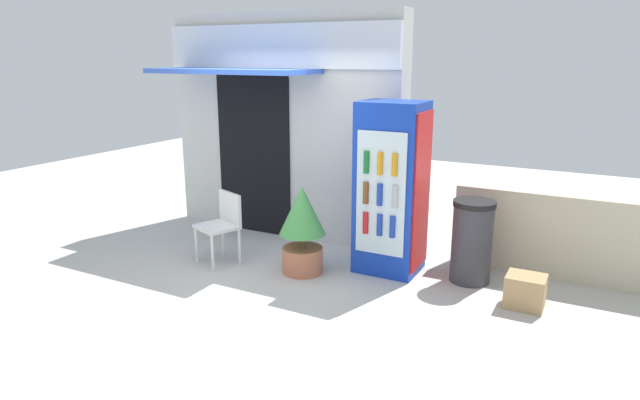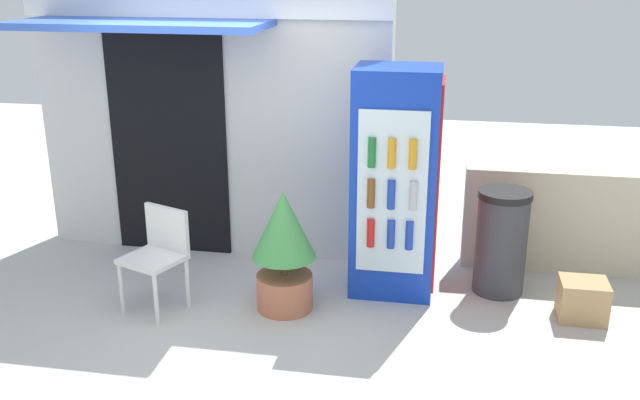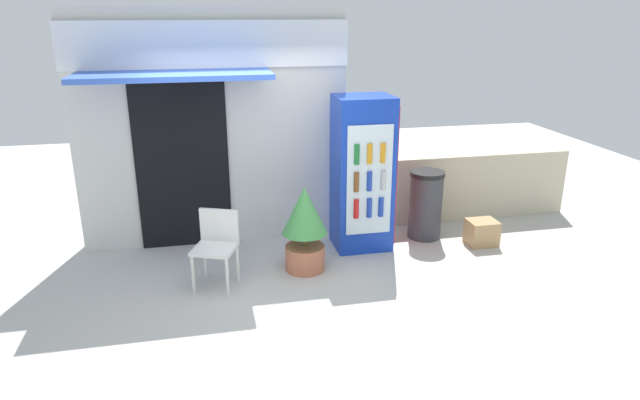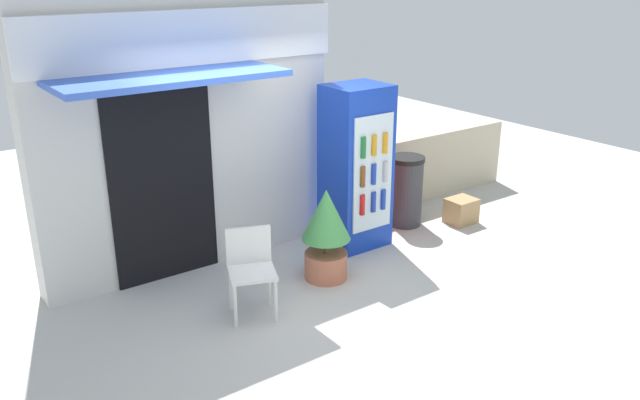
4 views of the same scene
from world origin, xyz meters
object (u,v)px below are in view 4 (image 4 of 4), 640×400
(drink_cooler, at_px, (357,167))
(cardboard_box, at_px, (461,211))
(plastic_chair, at_px, (251,264))
(potted_plant_near_shop, at_px, (326,230))
(trash_bin, at_px, (406,191))

(drink_cooler, relative_size, cardboard_box, 5.24)
(drink_cooler, xyz_separation_m, plastic_chair, (-1.85, -0.68, -0.47))
(cardboard_box, bearing_deg, plastic_chair, -173.47)
(plastic_chair, distance_m, potted_plant_near_shop, 1.02)
(drink_cooler, bearing_deg, cardboard_box, -10.88)
(plastic_chair, distance_m, trash_bin, 2.87)
(drink_cooler, xyz_separation_m, trash_bin, (0.91, 0.10, -0.51))
(trash_bin, height_order, cardboard_box, trash_bin)
(plastic_chair, bearing_deg, potted_plant_near_shop, 8.22)
(drink_cooler, xyz_separation_m, potted_plant_near_shop, (-0.84, -0.54, -0.40))
(trash_bin, bearing_deg, potted_plant_near_shop, -159.84)
(plastic_chair, bearing_deg, drink_cooler, 20.27)
(trash_bin, bearing_deg, drink_cooler, -173.45)
(drink_cooler, distance_m, plastic_chair, 2.03)
(drink_cooler, relative_size, trash_bin, 2.12)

